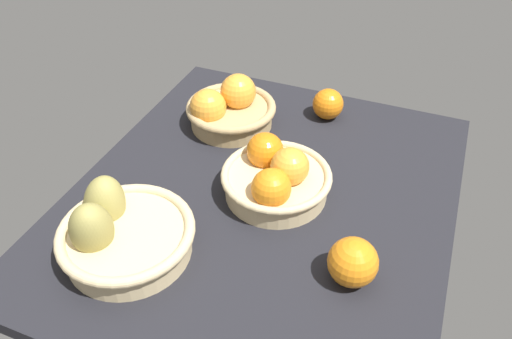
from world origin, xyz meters
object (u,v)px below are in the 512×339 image
Objects in this scene: basket_center at (276,177)px; loose_orange_back_gap at (353,262)px; basket_near_left at (229,109)px; loose_orange_front_gap at (328,104)px; basket_near_right_pears at (120,233)px.

loose_orange_back_gap is (14.94, 18.54, -0.08)cm from basket_center.
basket_center is (18.61, 18.21, -0.04)cm from basket_near_left.
basket_near_left is at bearing -60.61° from loose_orange_front_gap.
basket_near_right_pears is at bearing -1.91° from basket_near_left.
loose_orange_back_gap is (-8.39, 38.16, -0.05)cm from basket_near_right_pears.
basket_near_right_pears reaches higher than loose_orange_back_gap.
basket_near_left is 2.84× the size of loose_orange_front_gap.
loose_orange_front_gap is (-29.99, 1.98, -0.61)cm from basket_center.
basket_center is at bearing -3.78° from loose_orange_front_gap.
basket_near_right_pears reaches higher than loose_orange_front_gap.
basket_near_right_pears is 57.53cm from loose_orange_front_gap.
basket_near_left is (-41.95, 1.40, 0.08)cm from basket_near_right_pears.
basket_near_left is at bearing -135.63° from basket_center.
basket_near_right_pears is 1.10× the size of basket_center.
basket_near_right_pears is 1.15× the size of basket_near_left.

